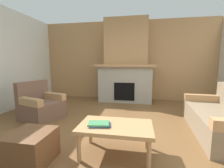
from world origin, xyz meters
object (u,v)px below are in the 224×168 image
at_px(fireplace, 126,66).
at_px(armchair, 41,106).
at_px(coffee_table, 115,129).
at_px(ottoman, 31,147).
at_px(couch, 223,119).

bearing_deg(fireplace, armchair, -130.85).
bearing_deg(coffee_table, ottoman, -161.19).
xyz_separation_m(couch, ottoman, (-2.82, -1.29, -0.09)).
bearing_deg(fireplace, ottoman, -104.47).
relative_size(fireplace, armchair, 2.82).
height_order(armchair, ottoman, armchair).
xyz_separation_m(fireplace, couch, (1.93, -2.18, -0.88)).
distance_m(fireplace, ottoman, 3.71).
height_order(couch, coffee_table, couch).
distance_m(fireplace, coffee_table, 3.22).
relative_size(coffee_table, ottoman, 1.92).
xyz_separation_m(fireplace, ottoman, (-0.89, -3.47, -0.96)).
distance_m(fireplace, couch, 3.04).
relative_size(fireplace, couch, 1.45).
bearing_deg(armchair, coffee_table, -29.62).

